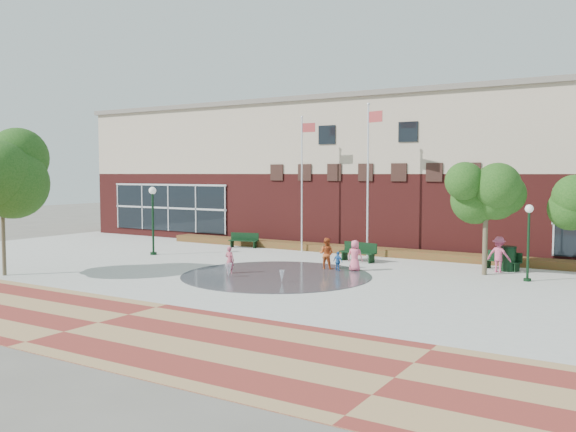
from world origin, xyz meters
The scene contains 23 objects.
ground centered at (0.00, 0.00, 0.00)m, with size 120.00×120.00×0.00m, color #666056.
plaza_concrete centered at (0.00, 4.00, 0.00)m, with size 46.00×18.00×0.01m, color #A8A8A0.
paver_band centered at (0.00, -7.00, 0.00)m, with size 46.00×6.00×0.01m, color maroon.
splash_pad centered at (0.00, 3.00, 0.00)m, with size 8.40×8.40×0.01m, color #383A3D.
library_building centered at (0.00, 17.48, 4.64)m, with size 44.40×10.40×9.20m.
flower_bed centered at (0.00, 11.60, 0.00)m, with size 26.00×1.20×0.40m, color maroon.
flagpole_left centered at (-3.16, 10.75, 4.34)m, with size 0.92×0.15×7.80m.
flagpole_right centered at (1.22, 10.15, 4.59)m, with size 0.98×0.36×8.22m.
lamp_left centered at (-9.56, 5.27, 2.35)m, with size 0.40×0.40×3.78m.
lamp_right centered at (9.74, 7.32, 2.01)m, with size 0.34×0.34×3.23m.
bench_left centered at (-7.19, 10.56, 0.29)m, with size 1.87×0.93×0.91m.
bench_mid centered at (1.27, 8.81, 0.32)m, with size 2.04×0.85×0.99m.
bench_right centered at (8.18, 9.88, 0.28)m, with size 1.80×0.96×0.87m.
trash_can centered at (8.49, 9.68, 0.59)m, with size 0.71×0.71×1.17m.
tree_big_left centered at (-10.32, -3.23, 4.55)m, with size 3.99×3.99×6.37m.
tree_mid centered at (7.80, 8.03, 3.75)m, with size 3.06×3.06×5.15m.
water_jet_a centered at (-1.47, 1.47, 0.00)m, with size 0.31×0.31×0.61m, color white.
water_jet_b centered at (1.16, 1.61, 0.00)m, with size 0.23×0.23×0.51m, color white.
child_splash centered at (-2.06, 2.34, 0.63)m, with size 0.46×0.30×1.26m, color #C24F64.
adult_red centered at (1.04, 5.76, 0.75)m, with size 0.73×0.57×1.50m, color #B94C1F.
adult_pink centered at (2.42, 5.97, 0.73)m, with size 0.71×0.46×1.45m, color #F16481.
child_blue centered at (1.78, 5.51, 0.47)m, with size 0.55×0.23×0.93m, color #2866B0.
person_bench centered at (8.18, 9.08, 0.83)m, with size 1.07×0.61×1.66m, color #CF5179.
Camera 1 is at (14.37, -19.46, 4.52)m, focal length 38.00 mm.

